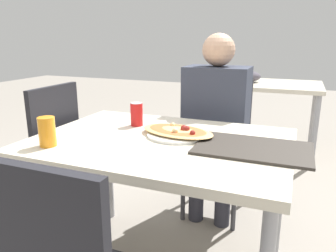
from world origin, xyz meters
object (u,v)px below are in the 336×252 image
at_px(dining_table, 161,153).
at_px(drink_glass, 47,132).
at_px(chair_side_left, 44,155).
at_px(soda_can, 137,114).
at_px(person_seated, 216,114).
at_px(pizza_main, 178,132).
at_px(chair_far_seated, 219,139).

bearing_deg(dining_table, drink_glass, -146.40).
xyz_separation_m(dining_table, chair_side_left, (-0.78, 0.06, -0.14)).
bearing_deg(soda_can, drink_glass, -114.14).
distance_m(dining_table, drink_glass, 0.52).
bearing_deg(soda_can, person_seated, 55.60).
distance_m(person_seated, pizza_main, 0.57).
distance_m(chair_far_seated, pizza_main, 0.72).
xyz_separation_m(chair_far_seated, drink_glass, (-0.53, -1.04, 0.28)).
xyz_separation_m(pizza_main, soda_can, (-0.27, 0.10, 0.04)).
bearing_deg(dining_table, chair_far_seated, 82.18).
bearing_deg(chair_side_left, person_seated, -56.39).
height_order(chair_side_left, person_seated, person_seated).
distance_m(dining_table, chair_side_left, 0.79).
bearing_deg(chair_far_seated, pizza_main, 85.89).
distance_m(pizza_main, soda_can, 0.29).
xyz_separation_m(person_seated, drink_glass, (-0.53, -0.92, 0.08)).
height_order(dining_table, drink_glass, drink_glass).
bearing_deg(pizza_main, drink_glass, -143.13).
bearing_deg(person_seated, dining_table, 80.77).
bearing_deg(chair_side_left, chair_far_seated, -51.41).
relative_size(person_seated, pizza_main, 2.93).
distance_m(dining_table, chair_far_seated, 0.78).
xyz_separation_m(person_seated, pizza_main, (-0.05, -0.57, 0.03)).
distance_m(person_seated, soda_can, 0.57).
distance_m(chair_side_left, drink_glass, 0.56).
bearing_deg(chair_far_seated, person_seated, 90.00).
relative_size(person_seated, drink_glass, 9.35).
relative_size(chair_side_left, person_seated, 0.77).
xyz_separation_m(chair_far_seated, chair_side_left, (-0.88, -0.70, 0.00)).
bearing_deg(pizza_main, soda_can, 160.26).
height_order(chair_far_seated, chair_side_left, same).
distance_m(chair_side_left, soda_can, 0.64).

